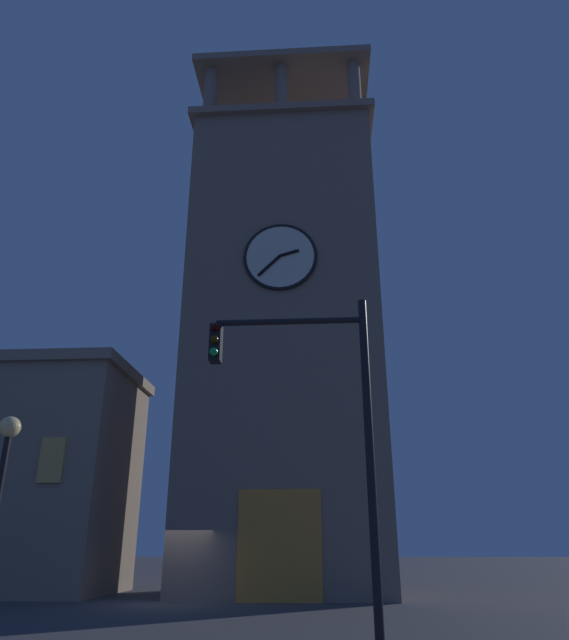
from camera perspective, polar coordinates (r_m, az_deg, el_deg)
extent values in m
plane|color=#424247|center=(23.23, -11.14, -25.92)|extent=(200.00, 200.00, 0.00)
cube|color=gray|center=(28.25, 0.07, -2.32)|extent=(8.86, 6.85, 22.44)
cube|color=gray|center=(33.77, 0.06, 16.30)|extent=(9.46, 7.45, 0.40)
cylinder|color=gray|center=(32.82, 6.93, 21.95)|extent=(0.70, 0.70, 3.17)
cylinder|color=gray|center=(32.79, -0.28, 21.79)|extent=(0.70, 0.70, 3.17)
cylinder|color=gray|center=(33.22, -7.37, 21.33)|extent=(0.70, 0.70, 3.17)
cylinder|color=gray|center=(37.12, 6.50, 15.95)|extent=(0.70, 0.70, 3.17)
cylinder|color=gray|center=(37.10, 0.35, 15.81)|extent=(0.70, 0.70, 3.17)
cylinder|color=gray|center=(37.47, -5.72, 15.51)|extent=(0.70, 0.70, 3.17)
cube|color=gray|center=(36.07, 0.06, 20.79)|extent=(9.46, 7.45, 0.40)
cylinder|color=black|center=(37.40, 0.06, 22.97)|extent=(0.12, 0.12, 3.44)
cylinder|color=silver|center=(26.23, -0.42, 6.30)|extent=(3.22, 0.12, 3.22)
torus|color=black|center=(26.21, -0.43, 6.32)|extent=(3.38, 0.16, 3.38)
cube|color=black|center=(26.18, 0.50, 6.67)|extent=(0.88, 0.06, 0.36)
cube|color=black|center=(25.96, -1.52, 5.43)|extent=(1.06, 0.06, 1.04)
cube|color=orange|center=(23.31, -0.49, -21.34)|extent=(3.20, 0.24, 4.00)
cube|color=#E0B259|center=(25.77, -22.11, -12.74)|extent=(1.00, 0.12, 1.80)
cylinder|color=black|center=(10.54, 8.55, -14.32)|extent=(0.16, 0.16, 6.41)
cylinder|color=black|center=(11.22, 0.47, -0.15)|extent=(2.86, 0.12, 0.12)
cube|color=black|center=(11.24, -6.82, -2.34)|extent=(0.22, 0.30, 0.75)
sphere|color=#360505|center=(11.17, -6.92, -0.71)|extent=(0.16, 0.16, 0.16)
sphere|color=#392705|center=(11.08, -6.98, -1.92)|extent=(0.16, 0.16, 0.16)
sphere|color=#18C154|center=(11.00, -7.04, -3.14)|extent=(0.16, 0.16, 0.16)
sphere|color=#F9DB8C|center=(13.52, -25.59, -9.55)|extent=(0.44, 0.44, 0.44)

